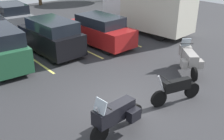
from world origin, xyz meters
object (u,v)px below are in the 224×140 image
(motorcycle_third, at_px, (189,58))
(car_red, at_px, (99,30))
(car_green, at_px, (0,48))
(car_far_grey, at_px, (12,17))
(motorcycle_touring, at_px, (116,114))
(box_truck, at_px, (148,9))
(car_black, at_px, (51,36))
(motorcycle_second, at_px, (176,89))

(motorcycle_third, height_order, car_red, car_red)
(motorcycle_third, bearing_deg, car_red, 97.81)
(car_green, relative_size, car_far_grey, 0.97)
(motorcycle_touring, xyz_separation_m, car_green, (-0.98, 7.47, 0.32))
(motorcycle_third, xyz_separation_m, car_far_grey, (-3.63, 12.45, 0.27))
(motorcycle_third, distance_m, car_far_grey, 12.97)
(car_green, relative_size, box_truck, 0.67)
(car_black, xyz_separation_m, car_far_grey, (0.09, 6.08, -0.01))
(motorcycle_touring, bearing_deg, box_truck, 38.37)
(car_green, xyz_separation_m, box_truck, (10.01, -0.32, 0.59))
(motorcycle_second, distance_m, car_red, 7.41)
(motorcycle_touring, relative_size, car_red, 0.45)
(car_green, relative_size, car_black, 1.02)
(car_far_grey, height_order, box_truck, box_truck)
(car_red, distance_m, car_far_grey, 7.19)
(motorcycle_second, bearing_deg, motorcycle_third, 26.46)
(car_green, distance_m, box_truck, 10.03)
(car_black, height_order, car_red, car_black)
(motorcycle_third, relative_size, car_far_grey, 0.42)
(motorcycle_second, height_order, car_black, car_black)
(car_red, bearing_deg, motorcycle_touring, -123.76)
(motorcycle_second, xyz_separation_m, car_red, (1.86, 7.17, 0.35))
(motorcycle_second, bearing_deg, motorcycle_touring, 179.30)
(car_far_grey, bearing_deg, motorcycle_touring, -98.05)
(car_green, bearing_deg, car_red, -3.36)
(motorcycle_touring, height_order, car_far_grey, car_far_grey)
(motorcycle_third, relative_size, car_green, 0.43)
(motorcycle_second, xyz_separation_m, car_green, (-3.89, 7.51, 0.46))
(motorcycle_second, height_order, motorcycle_third, motorcycle_third)
(car_green, distance_m, car_black, 2.84)
(motorcycle_second, distance_m, motorcycle_third, 2.98)
(motorcycle_touring, height_order, motorcycle_third, motorcycle_touring)
(motorcycle_touring, xyz_separation_m, motorcycle_second, (2.91, -0.04, -0.14))
(car_red, xyz_separation_m, car_far_grey, (-2.83, 6.61, 0.07))
(car_green, bearing_deg, motorcycle_touring, -82.54)
(car_green, xyz_separation_m, car_black, (2.84, 0.19, -0.04))
(motorcycle_second, distance_m, car_far_grey, 13.82)
(car_green, bearing_deg, box_truck, -1.83)
(car_red, bearing_deg, car_black, 169.66)
(car_far_grey, relative_size, box_truck, 0.69)
(car_green, bearing_deg, car_black, 3.90)
(car_red, relative_size, box_truck, 0.73)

